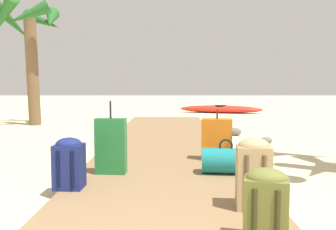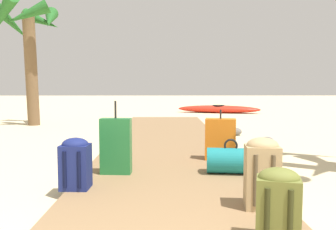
# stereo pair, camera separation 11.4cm
# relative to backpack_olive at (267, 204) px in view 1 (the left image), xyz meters

# --- Properties ---
(ground_plane) EXTENTS (60.00, 60.00, 0.00)m
(ground_plane) POSITION_rel_backpack_olive_xyz_m (-0.71, 2.93, -0.35)
(ground_plane) COLOR beige
(boardwalk) EXTENTS (2.06, 10.59, 0.08)m
(boardwalk) POSITION_rel_backpack_olive_xyz_m (-0.71, 3.99, -0.31)
(boardwalk) COLOR olive
(boardwalk) RESTS_ON ground
(backpack_olive) EXTENTS (0.33, 0.28, 0.51)m
(backpack_olive) POSITION_rel_backpack_olive_xyz_m (0.00, 0.00, 0.00)
(backpack_olive) COLOR olive
(backpack_olive) RESTS_ON boardwalk
(duffel_bag_teal) EXTENTS (0.59, 0.36, 0.41)m
(duffel_bag_teal) POSITION_rel_backpack_olive_xyz_m (0.03, 1.90, -0.11)
(duffel_bag_teal) COLOR #197A7F
(duffel_bag_teal) RESTS_ON boardwalk
(suitcase_green) EXTENTS (0.37, 0.19, 0.86)m
(suitcase_green) POSITION_rel_backpack_olive_xyz_m (-1.32, 1.90, 0.06)
(suitcase_green) COLOR #237538
(suitcase_green) RESTS_ON boardwalk
(backpack_navy) EXTENTS (0.29, 0.29, 0.52)m
(backpack_navy) POSITION_rel_backpack_olive_xyz_m (-1.65, 1.28, 0.01)
(backpack_navy) COLOR navy
(backpack_navy) RESTS_ON boardwalk
(suitcase_orange) EXTENTS (0.45, 0.27, 0.70)m
(suitcase_orange) POSITION_rel_backpack_olive_xyz_m (0.03, 2.69, 0.02)
(suitcase_orange) COLOR orange
(suitcase_orange) RESTS_ON boardwalk
(backpack_tan) EXTENTS (0.31, 0.29, 0.61)m
(backpack_tan) POSITION_rel_backpack_olive_xyz_m (0.08, 0.68, 0.05)
(backpack_tan) COLOR tan
(backpack_tan) RESTS_ON boardwalk
(palm_tree_far_left) EXTENTS (1.92, 2.18, 3.39)m
(palm_tree_far_left) POSITION_rel_backpack_olive_xyz_m (-4.42, 7.60, 2.14)
(palm_tree_far_left) COLOR brown
(palm_tree_far_left) RESTS_ON ground
(kayak) EXTENTS (3.28, 1.52, 0.31)m
(kayak) POSITION_rel_backpack_olive_xyz_m (1.40, 11.92, -0.20)
(kayak) COLOR red
(kayak) RESTS_ON ground
(rock_right_mid) EXTENTS (0.29, 0.27, 0.17)m
(rock_right_mid) POSITION_rel_backpack_olive_xyz_m (0.84, 5.67, -0.26)
(rock_right_mid) COLOR slate
(rock_right_mid) RESTS_ON ground
(rock_right_near) EXTENTS (0.28, 0.27, 0.12)m
(rock_right_near) POSITION_rel_backpack_olive_xyz_m (1.25, 4.63, -0.29)
(rock_right_near) COLOR slate
(rock_right_near) RESTS_ON ground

